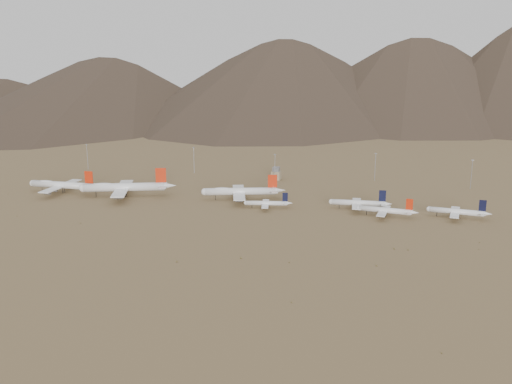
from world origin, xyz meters
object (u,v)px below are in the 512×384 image
(widebody_east, at_px, (241,191))
(narrowbody_a, at_px, (267,203))
(widebody_west, at_px, (62,185))
(narrowbody_b, at_px, (359,203))
(widebody_centre, at_px, (124,187))
(control_tower, at_px, (276,174))

(widebody_east, bearing_deg, narrowbody_a, -54.11)
(widebody_west, relative_size, narrowbody_b, 1.43)
(widebody_centre, relative_size, control_tower, 6.22)
(widebody_centre, height_order, widebody_east, widebody_centre)
(widebody_east, xyz_separation_m, control_tower, (9.54, 80.26, -1.61))
(widebody_centre, height_order, control_tower, widebody_centre)
(widebody_west, height_order, widebody_east, widebody_east)
(widebody_west, relative_size, widebody_east, 1.03)
(widebody_west, height_order, narrowbody_b, widebody_west)
(widebody_east, height_order, narrowbody_a, widebody_east)
(widebody_centre, relative_size, narrowbody_b, 1.59)
(widebody_west, relative_size, narrowbody_a, 1.83)
(widebody_centre, bearing_deg, widebody_west, 161.86)
(widebody_centre, bearing_deg, narrowbody_a, -22.43)
(narrowbody_a, bearing_deg, widebody_centre, 165.54)
(narrowbody_a, relative_size, narrowbody_b, 0.78)
(control_tower, bearing_deg, widebody_east, -96.78)
(narrowbody_b, distance_m, control_tower, 119.65)
(narrowbody_b, bearing_deg, narrowbody_a, -172.64)
(widebody_east, xyz_separation_m, narrowbody_a, (27.44, -19.39, -2.95))
(control_tower, bearing_deg, widebody_west, -148.23)
(narrowbody_b, bearing_deg, widebody_east, 172.01)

